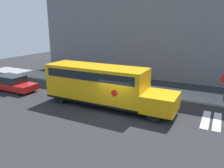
# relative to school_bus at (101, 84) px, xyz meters

# --- Properties ---
(ground_plane) EXTENTS (60.00, 60.00, 0.00)m
(ground_plane) POSITION_rel_school_bus_xyz_m (1.76, -1.04, -1.79)
(ground_plane) COLOR #28282B
(sidewalk_strip) EXTENTS (44.00, 3.00, 0.15)m
(sidewalk_strip) POSITION_rel_school_bus_xyz_m (1.76, 5.46, -1.71)
(sidewalk_strip) COLOR gray
(sidewalk_strip) RESTS_ON ground
(building_backdrop) EXTENTS (32.00, 4.00, 12.70)m
(building_backdrop) POSITION_rel_school_bus_xyz_m (1.76, 11.96, 4.56)
(building_backdrop) COLOR slate
(building_backdrop) RESTS_ON ground
(school_bus) EXTENTS (10.35, 2.57, 3.16)m
(school_bus) POSITION_rel_school_bus_xyz_m (0.00, 0.00, 0.00)
(school_bus) COLOR #EAA80F
(school_bus) RESTS_ON ground
(parked_car) EXTENTS (4.78, 1.85, 1.48)m
(parked_car) POSITION_rel_school_bus_xyz_m (-9.75, -0.40, -1.06)
(parked_car) COLOR red
(parked_car) RESTS_ON ground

